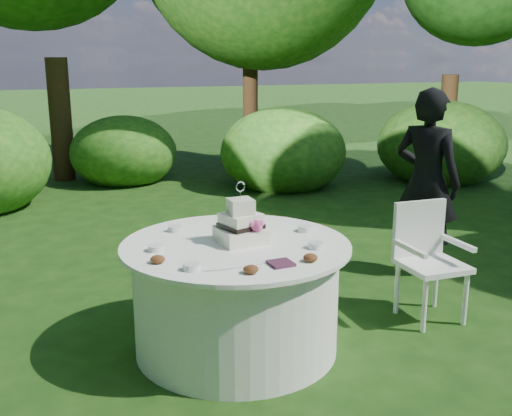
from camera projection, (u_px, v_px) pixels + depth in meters
The scene contains 9 objects.
ground at pixel (237, 347), 4.23m from camera, with size 80.00×80.00×0.00m, color #13330E.
napkins at pixel (281, 263), 3.62m from camera, with size 0.14×0.14×0.02m, color #451D35.
feather_plume at pixel (239, 265), 3.59m from camera, with size 0.48×0.07×0.01m, color white.
guest at pixel (427, 182), 5.56m from camera, with size 0.63×0.42×1.74m, color black.
table at pixel (236, 296), 4.14m from camera, with size 1.56×1.56×0.77m.
cake at pixel (241, 226), 4.05m from camera, with size 0.31×0.32×0.42m.
chair at pixel (427, 252), 4.65m from camera, with size 0.49×0.48×0.91m.
votives at pixel (230, 243), 3.99m from camera, with size 1.20×0.93×0.04m.
petal_cups at pixel (240, 262), 3.60m from camera, with size 0.96×0.48×0.05m.
Camera 1 is at (-1.42, -3.60, 1.98)m, focal length 42.00 mm.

